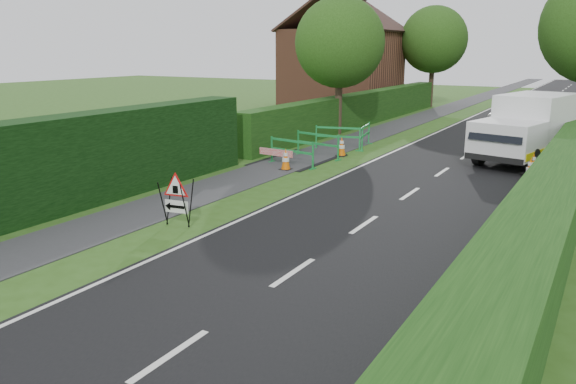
% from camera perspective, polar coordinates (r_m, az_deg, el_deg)
% --- Properties ---
extents(ground, '(120.00, 120.00, 0.00)m').
position_cam_1_polar(ground, '(11.59, -12.87, -7.29)').
color(ground, '#2C4F16').
rests_on(ground, ground).
extents(road_surface, '(6.00, 90.00, 0.02)m').
position_cam_1_polar(road_surface, '(43.27, 23.69, 7.60)').
color(road_surface, black).
rests_on(road_surface, ground).
extents(footpath, '(2.00, 90.00, 0.02)m').
position_cam_1_polar(footpath, '(44.25, 16.57, 8.33)').
color(footpath, '#2D2D30').
rests_on(footpath, ground).
extents(hedge_west_near, '(1.10, 18.00, 2.50)m').
position_cam_1_polar(hedge_west_near, '(15.31, -26.74, -3.17)').
color(hedge_west_near, black).
rests_on(hedge_west_near, ground).
extents(hedge_west_far, '(1.00, 24.00, 1.80)m').
position_cam_1_polar(hedge_west_far, '(32.57, 7.48, 6.82)').
color(hedge_west_far, '#14380F').
rests_on(hedge_west_far, ground).
extents(house_west, '(7.50, 7.40, 7.88)m').
position_cam_1_polar(house_west, '(41.65, 5.53, 12.50)').
color(house_west, brown).
rests_on(house_west, ground).
extents(tree_nw, '(4.40, 4.40, 6.70)m').
position_cam_1_polar(tree_nw, '(28.48, 5.29, 14.86)').
color(tree_nw, '#2D2116').
rests_on(tree_nw, ground).
extents(tree_fw, '(4.80, 4.80, 7.24)m').
position_cam_1_polar(tree_fw, '(43.50, 14.59, 14.74)').
color(tree_fw, '#2D2116').
rests_on(tree_fw, ground).
extents(triangle_sign, '(0.89, 0.89, 1.13)m').
position_cam_1_polar(triangle_sign, '(13.75, -11.43, -0.33)').
color(triangle_sign, black).
rests_on(triangle_sign, ground).
extents(works_van, '(3.28, 5.83, 2.51)m').
position_cam_1_polar(works_van, '(23.26, 23.18, 6.12)').
color(works_van, silver).
rests_on(works_van, ground).
extents(traffic_cone_0, '(0.38, 0.38, 0.79)m').
position_cam_1_polar(traffic_cone_0, '(19.94, 23.38, 2.15)').
color(traffic_cone_0, black).
rests_on(traffic_cone_0, ground).
extents(traffic_cone_1, '(0.38, 0.38, 0.79)m').
position_cam_1_polar(traffic_cone_1, '(20.99, 23.62, 2.68)').
color(traffic_cone_1, black).
rests_on(traffic_cone_1, ground).
extents(traffic_cone_2, '(0.38, 0.38, 0.79)m').
position_cam_1_polar(traffic_cone_2, '(24.60, 25.16, 4.08)').
color(traffic_cone_2, black).
rests_on(traffic_cone_2, ground).
extents(traffic_cone_3, '(0.38, 0.38, 0.79)m').
position_cam_1_polar(traffic_cone_3, '(19.97, -0.23, 3.36)').
color(traffic_cone_3, black).
rests_on(traffic_cone_3, ground).
extents(traffic_cone_4, '(0.38, 0.38, 0.79)m').
position_cam_1_polar(traffic_cone_4, '(22.72, 5.47, 4.64)').
color(traffic_cone_4, black).
rests_on(traffic_cone_4, ground).
extents(ped_barrier_0, '(2.09, 0.73, 1.00)m').
position_cam_1_polar(ped_barrier_0, '(20.67, 0.38, 4.40)').
color(ped_barrier_0, '#188438').
rests_on(ped_barrier_0, ground).
extents(ped_barrier_1, '(2.09, 0.72, 1.00)m').
position_cam_1_polar(ped_barrier_1, '(22.30, 3.03, 5.12)').
color(ped_barrier_1, '#188438').
rests_on(ped_barrier_1, ground).
extents(ped_barrier_2, '(2.08, 0.85, 1.00)m').
position_cam_1_polar(ped_barrier_2, '(24.23, 5.21, 5.82)').
color(ped_barrier_2, '#188438').
rests_on(ped_barrier_2, ground).
extents(ped_barrier_3, '(0.75, 2.09, 1.00)m').
position_cam_1_polar(ped_barrier_3, '(24.80, 7.79, 5.94)').
color(ped_barrier_3, '#188438').
rests_on(ped_barrier_3, ground).
extents(redwhite_plank, '(1.50, 0.15, 0.25)m').
position_cam_1_polar(redwhite_plank, '(21.04, -1.23, 2.83)').
color(redwhite_plank, red).
rests_on(redwhite_plank, ground).
extents(hatchback_car, '(1.88, 3.39, 1.09)m').
position_cam_1_polar(hatchback_car, '(35.84, 21.32, 7.53)').
color(hatchback_car, white).
rests_on(hatchback_car, ground).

